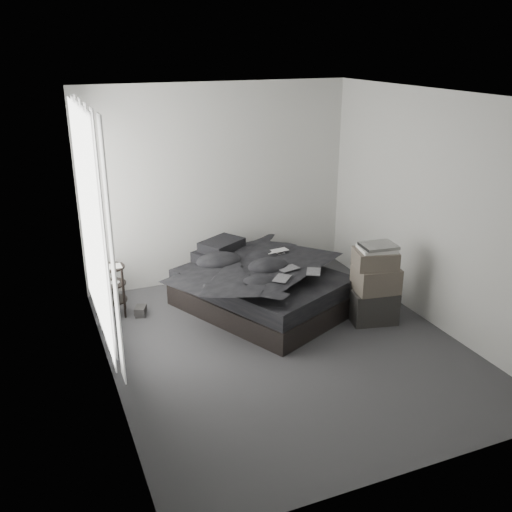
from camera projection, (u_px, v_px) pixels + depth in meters
name	position (u px, v px, depth m)	size (l,w,h in m)	color
floor	(284.00, 346.00, 6.12)	(3.60, 4.20, 0.01)	#373739
ceiling	(289.00, 95.00, 5.20)	(3.60, 4.20, 0.01)	white
wall_back	(218.00, 184.00, 7.47)	(3.60, 0.01, 2.60)	beige
wall_front	(419.00, 321.00, 3.84)	(3.60, 0.01, 2.60)	beige
wall_left	(102.00, 255.00, 5.02)	(0.01, 4.20, 2.60)	beige
wall_right	(434.00, 211.00, 6.30)	(0.01, 4.20, 2.60)	beige
window_left	(90.00, 221.00, 5.79)	(0.02, 2.00, 2.30)	white
curtain_left	(96.00, 227.00, 5.83)	(0.06, 2.12, 2.48)	white
bed	(262.00, 298.00, 6.93)	(1.43, 1.88, 0.26)	black
mattress	(262.00, 281.00, 6.85)	(1.37, 1.83, 0.20)	black
duvet	(265.00, 266.00, 6.75)	(1.39, 1.61, 0.22)	black
pillow_lower	(217.00, 255.00, 7.23)	(0.57, 0.38, 0.13)	black
pillow_upper	(222.00, 245.00, 7.22)	(0.53, 0.37, 0.12)	black
laptop	(278.00, 247.00, 7.00)	(0.30, 0.19, 0.02)	silver
comic_a	(282.00, 273.00, 6.26)	(0.24, 0.16, 0.01)	black
comic_b	(288.00, 262.00, 6.53)	(0.24, 0.16, 0.01)	black
comic_c	(314.00, 265.00, 6.44)	(0.24, 0.16, 0.01)	black
side_stand	(113.00, 291.00, 6.72)	(0.33, 0.33, 0.60)	black
papers	(111.00, 267.00, 6.60)	(0.23, 0.17, 0.01)	white
floor_books	(141.00, 311.00, 6.77)	(0.12, 0.17, 0.12)	black
box_lower	(373.00, 305.00, 6.62)	(0.51, 0.40, 0.38)	black
box_mid	(376.00, 279.00, 6.49)	(0.48, 0.38, 0.29)	#554D43
box_upper	(375.00, 259.00, 6.41)	(0.46, 0.37, 0.20)	#554D43
art_book_white	(377.00, 249.00, 6.37)	(0.39, 0.31, 0.04)	silver
art_book_snake	(379.00, 246.00, 6.35)	(0.38, 0.30, 0.04)	silver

